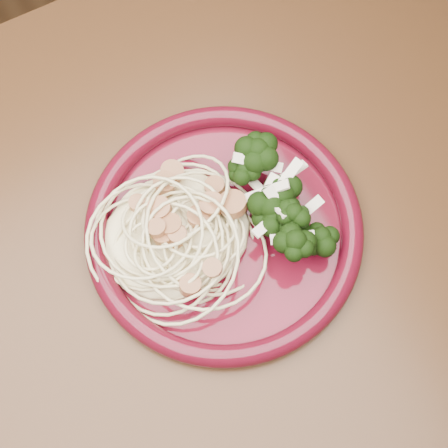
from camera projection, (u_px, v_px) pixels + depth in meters
dining_table at (217, 319)px, 0.68m from camera, size 1.20×0.80×0.75m
dinner_plate at (224, 228)px, 0.61m from camera, size 0.35×0.35×0.02m
spaghetti_pile at (175, 230)px, 0.59m from camera, size 0.18×0.17×0.03m
scallop_cluster at (172, 215)px, 0.56m from camera, size 0.16×0.16×0.04m
broccoli_pile at (284, 211)px, 0.59m from camera, size 0.13×0.16×0.05m
onion_garnish at (287, 198)px, 0.56m from camera, size 0.09×0.11×0.05m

